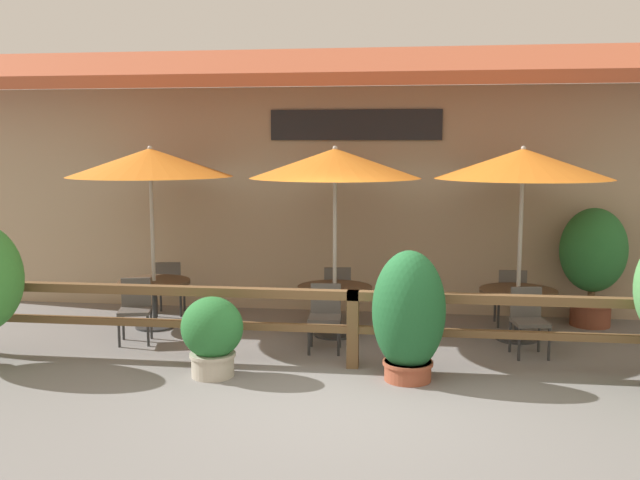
% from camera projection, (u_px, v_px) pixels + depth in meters
% --- Properties ---
extents(ground_plane, '(60.00, 60.00, 0.00)m').
position_uv_depth(ground_plane, '(344.00, 397.00, 7.64)').
color(ground_plane, slate).
extents(building_facade, '(14.28, 1.49, 4.23)m').
position_uv_depth(building_facade, '(370.00, 178.00, 11.38)').
color(building_facade, tan).
rests_on(building_facade, ground).
extents(patio_railing, '(10.40, 0.14, 0.95)m').
position_uv_depth(patio_railing, '(353.00, 312.00, 8.58)').
color(patio_railing, brown).
rests_on(patio_railing, ground).
extents(patio_umbrella_near, '(2.38, 2.38, 2.68)m').
position_uv_depth(patio_umbrella_near, '(150.00, 163.00, 10.26)').
color(patio_umbrella_near, '#B7B2A8').
rests_on(patio_umbrella_near, ground).
extents(dining_table_near, '(1.06, 1.06, 0.71)m').
position_uv_depth(dining_table_near, '(154.00, 290.00, 10.50)').
color(dining_table_near, '#4C3826').
rests_on(dining_table_near, ground).
extents(chair_near_streetside, '(0.51, 0.51, 0.87)m').
position_uv_depth(chair_near_streetside, '(135.00, 307.00, 9.74)').
color(chair_near_streetside, '#514C47').
rests_on(chair_near_streetside, ground).
extents(chair_near_wallside, '(0.49, 0.49, 0.87)m').
position_uv_depth(chair_near_wallside, '(169.00, 285.00, 11.29)').
color(chair_near_wallside, '#514C47').
rests_on(chair_near_wallside, ground).
extents(patio_umbrella_middle, '(2.38, 2.38, 2.68)m').
position_uv_depth(patio_umbrella_middle, '(335.00, 163.00, 9.81)').
color(patio_umbrella_middle, '#B7B2A8').
rests_on(patio_umbrella_middle, ground).
extents(dining_table_middle, '(1.06, 1.06, 0.71)m').
position_uv_depth(dining_table_middle, '(335.00, 296.00, 10.06)').
color(dining_table_middle, '#4C3826').
rests_on(dining_table_middle, ground).
extents(chair_middle_streetside, '(0.44, 0.44, 0.87)m').
position_uv_depth(chair_middle_streetside, '(325.00, 314.00, 9.34)').
color(chair_middle_streetside, '#514C47').
rests_on(chair_middle_streetside, ground).
extents(chair_middle_wallside, '(0.49, 0.49, 0.87)m').
position_uv_depth(chair_middle_wallside, '(337.00, 291.00, 10.81)').
color(chair_middle_wallside, '#514C47').
rests_on(chair_middle_wallside, ground).
extents(patio_umbrella_far, '(2.38, 2.38, 2.68)m').
position_uv_depth(patio_umbrella_far, '(523.00, 164.00, 9.60)').
color(patio_umbrella_far, '#B7B2A8').
rests_on(patio_umbrella_far, ground).
extents(dining_table_far, '(1.06, 1.06, 0.71)m').
position_uv_depth(dining_table_far, '(518.00, 299.00, 9.84)').
color(dining_table_far, '#4C3826').
rests_on(dining_table_far, ground).
extents(chair_far_streetside, '(0.48, 0.48, 0.87)m').
position_uv_depth(chair_far_streetside, '(528.00, 318.00, 9.13)').
color(chair_far_streetside, '#514C47').
rests_on(chair_far_streetside, ground).
extents(chair_far_wallside, '(0.43, 0.43, 0.87)m').
position_uv_depth(chair_far_wallside, '(511.00, 294.00, 10.58)').
color(chair_far_wallside, '#514C47').
rests_on(chair_far_wallside, ground).
extents(potted_plant_corner_fern, '(0.84, 0.75, 1.51)m').
position_uv_depth(potted_plant_corner_fern, '(409.00, 316.00, 8.11)').
color(potted_plant_corner_fern, '#9E4C33').
rests_on(potted_plant_corner_fern, ground).
extents(potted_plant_broad_leaf, '(0.73, 0.66, 0.94)m').
position_uv_depth(potted_plant_broad_leaf, '(212.00, 334.00, 8.28)').
color(potted_plant_broad_leaf, '#B7AD99').
rests_on(potted_plant_broad_leaf, ground).
extents(potted_plant_entrance_palm, '(0.97, 0.87, 1.77)m').
position_uv_depth(potted_plant_entrance_palm, '(593.00, 257.00, 10.55)').
color(potted_plant_entrance_palm, brown).
rests_on(potted_plant_entrance_palm, ground).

